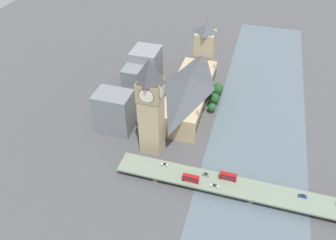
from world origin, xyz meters
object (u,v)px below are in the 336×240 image
victoria_tower (205,48)px  car_southbound_mid (303,196)px  car_northbound_tail (214,186)px  clock_tower (151,104)px  double_decker_bus_rear (191,178)px  car_southbound_lead (164,165)px  parliament_hall (190,92)px  road_bridge (252,191)px  double_decker_bus_mid (228,176)px  car_northbound_mid (206,174)px

victoria_tower → car_southbound_mid: size_ratio=10.64×
victoria_tower → car_northbound_tail: size_ratio=10.56×
clock_tower → double_decker_bus_rear: clock_tower is taller
car_southbound_lead → parliament_hall: bearing=-88.9°
road_bridge → car_southbound_mid: bearing=-174.1°
clock_tower → road_bridge: bearing=161.8°
clock_tower → car_southbound_lead: 38.62m
double_decker_bus_rear → car_southbound_mid: (-63.61, -6.67, -1.94)m
parliament_hall → car_southbound_mid: 111.44m
road_bridge → car_southbound_lead: car_southbound_lead is taller
road_bridge → car_southbound_lead: bearing=-4.1°
road_bridge → car_southbound_mid: size_ratio=35.31×
road_bridge → parliament_hall: bearing=-53.8°
victoria_tower → road_bridge: bearing=113.0°
double_decker_bus_mid → double_decker_bus_rear: double_decker_bus_mid is taller
double_decker_bus_rear → car_southbound_mid: bearing=-174.0°
clock_tower → car_northbound_mid: 54.29m
car_northbound_tail → car_southbound_mid: 49.77m
car_northbound_mid → car_northbound_tail: size_ratio=0.89×
double_decker_bus_mid → car_southbound_mid: 42.70m
double_decker_bus_mid → car_northbound_mid: (13.25, 0.60, -1.90)m
clock_tower → double_decker_bus_mid: bearing=160.8°
clock_tower → car_northbound_tail: (-47.00, 26.36, -30.85)m
car_northbound_mid → car_southbound_lead: 26.30m
parliament_hall → car_southbound_lead: bearing=91.1°
car_northbound_tail → car_southbound_lead: car_southbound_lead is taller
road_bridge → double_decker_bus_rear: 36.27m
clock_tower → car_southbound_mid: 102.99m
parliament_hall → road_bridge: 94.92m
double_decker_bus_rear → car_northbound_mid: bearing=-137.6°
parliament_hall → car_northbound_tail: bearing=113.2°
parliament_hall → car_northbound_mid: 78.37m
road_bridge → clock_tower: bearing=-18.2°
car_southbound_lead → victoria_tower: bearing=-89.3°
parliament_hall → road_bridge: size_ratio=0.52×
double_decker_bus_rear → car_southbound_lead: double_decker_bus_rear is taller
victoria_tower → double_decker_bus_rear: (-20.05, 135.31, -14.76)m
clock_tower → road_bridge: size_ratio=0.42×
double_decker_bus_rear → car_northbound_mid: (-7.71, -7.04, -1.91)m
car_northbound_tail → road_bridge: bearing=-169.9°
double_decker_bus_rear → clock_tower: bearing=-38.8°
road_bridge → double_decker_bus_rear: size_ratio=16.27×
clock_tower → double_decker_bus_rear: size_ratio=6.76×
clock_tower → double_decker_bus_rear: (-32.70, 26.28, -28.82)m
victoria_tower → car_southbound_lead: bearing=90.7°
victoria_tower → car_northbound_mid: 132.30m
victoria_tower → car_southbound_mid: (-83.66, 128.64, -16.70)m
road_bridge → car_southbound_mid: 27.92m
car_southbound_lead → car_northbound_mid: bearing=178.5°
clock_tower → car_southbound_lead: bearing=127.3°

